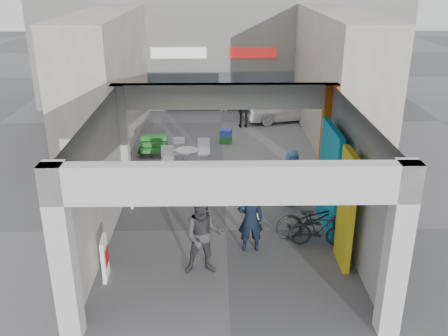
{
  "coord_description": "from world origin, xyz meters",
  "views": [
    {
      "loc": [
        -0.24,
        -11.72,
        6.51
      ],
      "look_at": [
        -0.04,
        1.0,
        1.39
      ],
      "focal_mm": 40.0,
      "sensor_mm": 36.0,
      "label": 1
    }
  ],
  "objects_px": {
    "produce_stand": "(154,148)",
    "bicycle_front": "(315,219)",
    "man_crates": "(244,108)",
    "bicycle_rear": "(319,230)",
    "man_with_dog": "(250,219)",
    "man_elderly": "(291,177)",
    "man_back_turned": "(204,236)",
    "border_collie": "(257,219)",
    "white_van": "(283,107)",
    "cafe_set": "(184,160)"
  },
  "relations": [
    {
      "from": "man_crates",
      "to": "produce_stand",
      "type": "bearing_deg",
      "value": 40.96
    },
    {
      "from": "bicycle_rear",
      "to": "white_van",
      "type": "height_order",
      "value": "white_van"
    },
    {
      "from": "bicycle_front",
      "to": "white_van",
      "type": "height_order",
      "value": "white_van"
    },
    {
      "from": "bicycle_rear",
      "to": "white_van",
      "type": "bearing_deg",
      "value": 4.15
    },
    {
      "from": "man_with_dog",
      "to": "bicycle_front",
      "type": "bearing_deg",
      "value": -163.84
    },
    {
      "from": "man_back_turned",
      "to": "bicycle_rear",
      "type": "distance_m",
      "value": 3.1
    },
    {
      "from": "produce_stand",
      "to": "border_collie",
      "type": "relative_size",
      "value": 1.84
    },
    {
      "from": "man_with_dog",
      "to": "bicycle_rear",
      "type": "xyz_separation_m",
      "value": [
        1.73,
        0.17,
        -0.4
      ]
    },
    {
      "from": "border_collie",
      "to": "man_back_turned",
      "type": "relative_size",
      "value": 0.33
    },
    {
      "from": "produce_stand",
      "to": "border_collie",
      "type": "distance_m",
      "value": 6.5
    },
    {
      "from": "man_elderly",
      "to": "man_crates",
      "type": "relative_size",
      "value": 0.97
    },
    {
      "from": "white_van",
      "to": "border_collie",
      "type": "bearing_deg",
      "value": 154.41
    },
    {
      "from": "bicycle_rear",
      "to": "cafe_set",
      "type": "bearing_deg",
      "value": 41.98
    },
    {
      "from": "man_crates",
      "to": "bicycle_front",
      "type": "height_order",
      "value": "man_crates"
    },
    {
      "from": "man_crates",
      "to": "bicycle_rear",
      "type": "bearing_deg",
      "value": 93.22
    },
    {
      "from": "man_with_dog",
      "to": "bicycle_front",
      "type": "relative_size",
      "value": 0.84
    },
    {
      "from": "man_back_turned",
      "to": "man_crates",
      "type": "distance_m",
      "value": 11.3
    },
    {
      "from": "man_crates",
      "to": "white_van",
      "type": "distance_m",
      "value": 2.13
    },
    {
      "from": "man_elderly",
      "to": "white_van",
      "type": "distance_m",
      "value": 8.72
    },
    {
      "from": "white_van",
      "to": "bicycle_front",
      "type": "bearing_deg",
      "value": 162.53
    },
    {
      "from": "produce_stand",
      "to": "man_elderly",
      "type": "height_order",
      "value": "man_elderly"
    },
    {
      "from": "cafe_set",
      "to": "man_elderly",
      "type": "distance_m",
      "value": 4.33
    },
    {
      "from": "produce_stand",
      "to": "border_collie",
      "type": "xyz_separation_m",
      "value": [
        3.39,
        -5.55,
        -0.05
      ]
    },
    {
      "from": "man_back_turned",
      "to": "man_elderly",
      "type": "relative_size",
      "value": 1.12
    },
    {
      "from": "border_collie",
      "to": "man_elderly",
      "type": "xyz_separation_m",
      "value": [
        1.08,
        1.47,
        0.59
      ]
    },
    {
      "from": "bicycle_rear",
      "to": "white_van",
      "type": "relative_size",
      "value": 0.4
    },
    {
      "from": "man_back_turned",
      "to": "white_van",
      "type": "bearing_deg",
      "value": 71.38
    },
    {
      "from": "produce_stand",
      "to": "man_crates",
      "type": "height_order",
      "value": "man_crates"
    },
    {
      "from": "cafe_set",
      "to": "man_with_dog",
      "type": "relative_size",
      "value": 0.96
    },
    {
      "from": "produce_stand",
      "to": "man_back_turned",
      "type": "height_order",
      "value": "man_back_turned"
    },
    {
      "from": "man_back_turned",
      "to": "man_crates",
      "type": "height_order",
      "value": "man_back_turned"
    },
    {
      "from": "cafe_set",
      "to": "white_van",
      "type": "distance_m",
      "value": 7.24
    },
    {
      "from": "produce_stand",
      "to": "man_crates",
      "type": "relative_size",
      "value": 0.66
    },
    {
      "from": "man_elderly",
      "to": "border_collie",
      "type": "bearing_deg",
      "value": -133.84
    },
    {
      "from": "man_with_dog",
      "to": "man_crates",
      "type": "height_order",
      "value": "man_crates"
    },
    {
      "from": "man_back_turned",
      "to": "bicycle_front",
      "type": "height_order",
      "value": "man_back_turned"
    },
    {
      "from": "man_back_turned",
      "to": "man_elderly",
      "type": "bearing_deg",
      "value": 52.1
    },
    {
      "from": "produce_stand",
      "to": "bicycle_rear",
      "type": "height_order",
      "value": "bicycle_rear"
    },
    {
      "from": "bicycle_front",
      "to": "bicycle_rear",
      "type": "xyz_separation_m",
      "value": [
        0.02,
        -0.43,
        -0.09
      ]
    },
    {
      "from": "man_with_dog",
      "to": "bicycle_rear",
      "type": "distance_m",
      "value": 1.78
    },
    {
      "from": "produce_stand",
      "to": "bicycle_rear",
      "type": "relative_size",
      "value": 0.77
    },
    {
      "from": "produce_stand",
      "to": "border_collie",
      "type": "bearing_deg",
      "value": -80.92
    },
    {
      "from": "produce_stand",
      "to": "bicycle_front",
      "type": "height_order",
      "value": "bicycle_front"
    },
    {
      "from": "border_collie",
      "to": "bicycle_front",
      "type": "xyz_separation_m",
      "value": [
        1.43,
        -0.54,
        0.29
      ]
    },
    {
      "from": "bicycle_rear",
      "to": "produce_stand",
      "type": "bearing_deg",
      "value": 43.44
    },
    {
      "from": "cafe_set",
      "to": "produce_stand",
      "type": "relative_size",
      "value": 1.41
    },
    {
      "from": "produce_stand",
      "to": "man_elderly",
      "type": "xyz_separation_m",
      "value": [
        4.47,
        -4.08,
        0.54
      ]
    },
    {
      "from": "man_with_dog",
      "to": "man_back_turned",
      "type": "distance_m",
      "value": 1.47
    },
    {
      "from": "man_back_turned",
      "to": "bicycle_front",
      "type": "distance_m",
      "value": 3.24
    },
    {
      "from": "cafe_set",
      "to": "border_collie",
      "type": "xyz_separation_m",
      "value": [
        2.21,
        -4.23,
        -0.1
      ]
    }
  ]
}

